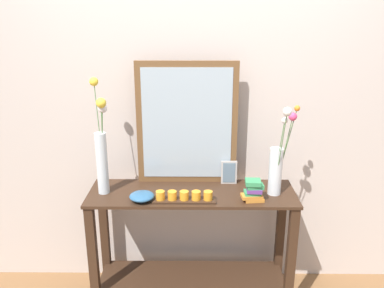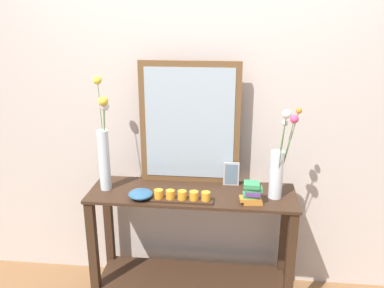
# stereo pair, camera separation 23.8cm
# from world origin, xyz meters

# --- Properties ---
(wall_back) EXTENTS (6.40, 0.08, 2.70)m
(wall_back) POSITION_xyz_m (0.00, 0.33, 1.35)
(wall_back) COLOR beige
(wall_back) RESTS_ON ground
(console_table) EXTENTS (1.35, 0.42, 0.84)m
(console_table) POSITION_xyz_m (0.00, 0.00, 0.50)
(console_table) COLOR #382316
(console_table) RESTS_ON ground
(mirror_leaning) EXTENTS (0.67, 0.03, 0.83)m
(mirror_leaning) POSITION_xyz_m (-0.04, 0.18, 1.25)
(mirror_leaning) COLOR brown
(mirror_leaning) RESTS_ON console_table
(tall_vase_left) EXTENTS (0.11, 0.13, 0.74)m
(tall_vase_left) POSITION_xyz_m (-0.57, -0.01, 1.13)
(tall_vase_left) COLOR silver
(tall_vase_left) RESTS_ON console_table
(vase_right) EXTENTS (0.17, 0.18, 0.60)m
(vase_right) POSITION_xyz_m (0.54, -0.03, 1.05)
(vase_right) COLOR silver
(vase_right) RESTS_ON console_table
(candle_tray) EXTENTS (0.39, 0.09, 0.07)m
(candle_tray) POSITION_xyz_m (-0.05, -0.13, 0.86)
(candle_tray) COLOR #382316
(candle_tray) RESTS_ON console_table
(picture_frame_small) EXTENTS (0.11, 0.01, 0.16)m
(picture_frame_small) POSITION_xyz_m (0.25, 0.14, 0.92)
(picture_frame_small) COLOR #B7B2AD
(picture_frame_small) RESTS_ON console_table
(decorative_bowl) EXTENTS (0.16, 0.16, 0.06)m
(decorative_bowl) POSITION_xyz_m (-0.31, -0.13, 0.87)
(decorative_bowl) COLOR #2D5B84
(decorative_bowl) RESTS_ON console_table
(book_stack) EXTENTS (0.15, 0.09, 0.14)m
(book_stack) POSITION_xyz_m (0.38, -0.12, 0.90)
(book_stack) COLOR orange
(book_stack) RESTS_ON console_table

